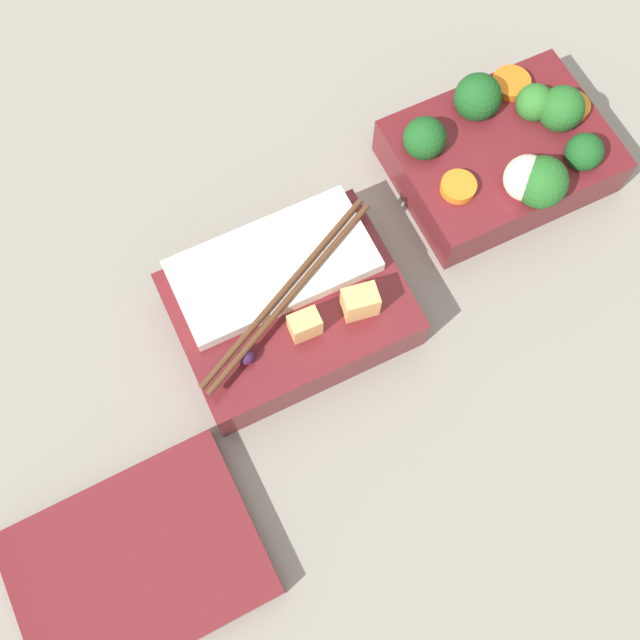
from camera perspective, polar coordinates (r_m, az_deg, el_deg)
name	(u,v)px	position (r m, az deg, el deg)	size (l,w,h in m)	color
ground_plane	(408,232)	(0.66, 6.75, 6.67)	(3.00, 3.00, 0.00)	gray
bento_tray_vegetable	(505,151)	(0.68, 13.89, 12.36)	(0.18, 0.14, 0.08)	maroon
bento_tray_rice	(289,305)	(0.60, -2.41, 1.19)	(0.18, 0.13, 0.07)	maroon
bento_lid	(138,565)	(0.59, -13.72, -17.67)	(0.17, 0.13, 0.02)	maroon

